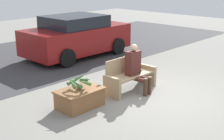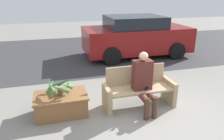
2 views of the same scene
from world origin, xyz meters
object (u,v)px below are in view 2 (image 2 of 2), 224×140
Objects in this scene: planter_box at (61,103)px; potted_plant at (60,86)px; parked_car at (136,36)px; bench at (138,89)px; person_seated at (144,81)px.

potted_plant is at bearing 26.02° from planter_box.
potted_plant is 0.14× the size of parked_car.
bench is at bearing -110.82° from parked_car.
person_seated is 1.65m from potted_plant.
planter_box is 4.72m from parked_car.
parked_car is at bearing 50.20° from potted_plant.
person_seated is 2.24× the size of potted_plant.
bench reaches higher than planter_box.
potted_plant is (0.01, 0.00, 0.38)m from planter_box.
parked_car reaches higher than potted_plant.
bench is at bearing -2.88° from planter_box.
parked_car is (3.00, 3.60, 0.12)m from potted_plant.
potted_plant is (-1.63, 0.27, -0.03)m from person_seated.
parked_car reaches higher than planter_box.
person_seated reaches higher than planter_box.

